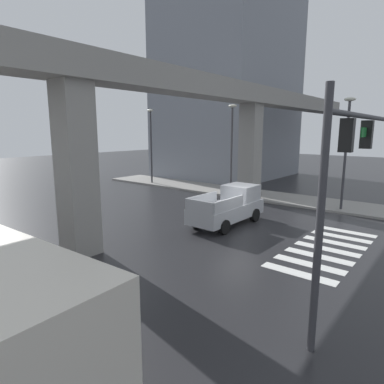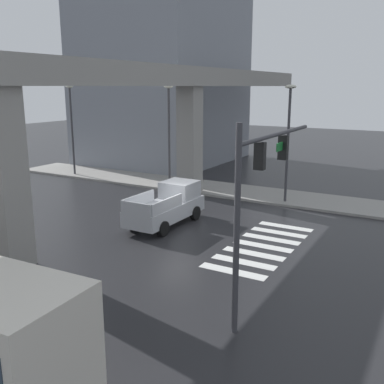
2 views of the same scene
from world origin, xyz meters
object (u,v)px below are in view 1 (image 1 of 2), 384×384
Objects in this scene: street_lamp_far_north at (151,138)px; pickup_truck at (230,206)px; street_lamp_near_corner at (346,141)px; traffic_signal_mast at (346,163)px; street_lamp_mid_block at (232,139)px.

pickup_truck is at bearing -117.36° from street_lamp_far_north.
street_lamp_near_corner reaches higher than pickup_truck.
traffic_signal_mast is 25.08m from street_lamp_far_north.
street_lamp_far_north is at bearing 62.64° from pickup_truck.
street_lamp_far_north is (13.43, 21.19, 0.17)m from traffic_signal_mast.
street_lamp_mid_block reaches higher than pickup_truck.
traffic_signal_mast is at bearing -122.37° from street_lamp_far_north.
street_lamp_mid_block is (7.07, 4.45, 3.57)m from pickup_truck.
pickup_truck is 10.42m from traffic_signal_mast.
street_lamp_far_north is (0.00, 17.76, 0.00)m from street_lamp_near_corner.
traffic_signal_mast is at bearing -165.69° from street_lamp_near_corner.
traffic_signal_mast is (-6.36, -7.52, 3.40)m from pickup_truck.
street_lamp_far_north reaches higher than traffic_signal_mast.
street_lamp_far_north is at bearing 90.00° from street_lamp_mid_block.
street_lamp_mid_block is (13.43, 11.97, 0.17)m from traffic_signal_mast.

